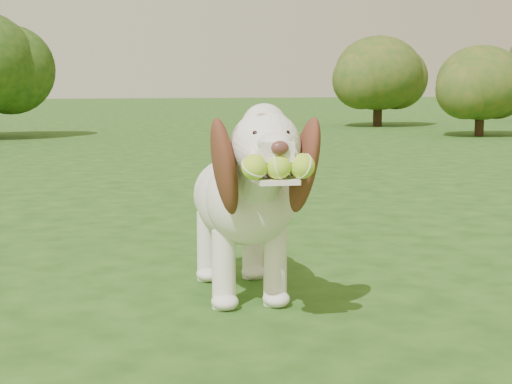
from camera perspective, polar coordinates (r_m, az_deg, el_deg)
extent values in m
plane|color=#1F4012|center=(3.43, -3.59, -5.83)|extent=(80.00, 80.00, 0.00)
ellipsoid|color=white|center=(3.05, -1.27, -0.58)|extent=(0.37, 0.65, 0.34)
ellipsoid|color=white|center=(2.81, -0.39, -0.51)|extent=(0.35, 0.35, 0.33)
ellipsoid|color=white|center=(3.27, -1.97, -0.18)|extent=(0.32, 0.32, 0.30)
cylinder|color=white|center=(2.68, 0.12, 0.93)|extent=(0.19, 0.27, 0.26)
sphere|color=white|center=(2.55, 0.70, 3.38)|extent=(0.24, 0.24, 0.23)
sphere|color=white|center=(2.56, 0.61, 4.80)|extent=(0.16, 0.16, 0.15)
cube|color=white|center=(2.42, 1.35, 3.03)|extent=(0.10, 0.14, 0.06)
ellipsoid|color=#592D28|center=(2.35, 1.75, 3.23)|extent=(0.06, 0.04, 0.04)
cube|color=white|center=(2.42, 1.42, 0.85)|extent=(0.13, 0.15, 0.02)
ellipsoid|color=brown|center=(2.54, -2.31, 1.84)|extent=(0.14, 0.22, 0.35)
ellipsoid|color=brown|center=(2.59, 3.55, 1.96)|extent=(0.14, 0.22, 0.35)
cylinder|color=white|center=(3.39, -2.36, 0.77)|extent=(0.07, 0.16, 0.13)
cylinder|color=white|center=(2.86, -2.36, -5.64)|extent=(0.09, 0.09, 0.29)
cylinder|color=white|center=(2.90, 1.40, -5.46)|extent=(0.09, 0.09, 0.29)
cylinder|color=white|center=(3.27, -3.56, -3.94)|extent=(0.09, 0.09, 0.29)
cylinder|color=white|center=(3.30, -0.26, -3.81)|extent=(0.09, 0.09, 0.29)
sphere|color=#B2ED3A|center=(2.36, -0.13, 1.83)|extent=(0.08, 0.08, 0.08)
sphere|color=#B2ED3A|center=(2.37, 1.64, 1.86)|extent=(0.08, 0.08, 0.08)
sphere|color=#B2ED3A|center=(2.39, 3.38, 1.90)|extent=(0.08, 0.08, 0.08)
cylinder|color=#382314|center=(15.13, 8.83, 5.78)|extent=(0.17, 0.17, 0.55)
ellipsoid|color=#1B3E13|center=(15.12, 8.89, 8.55)|extent=(1.65, 1.65, 1.40)
cylinder|color=#382314|center=(12.63, 15.94, 4.94)|extent=(0.14, 0.14, 0.45)
ellipsoid|color=#1B3E13|center=(12.61, 16.04, 7.65)|extent=(1.35, 1.35, 1.15)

